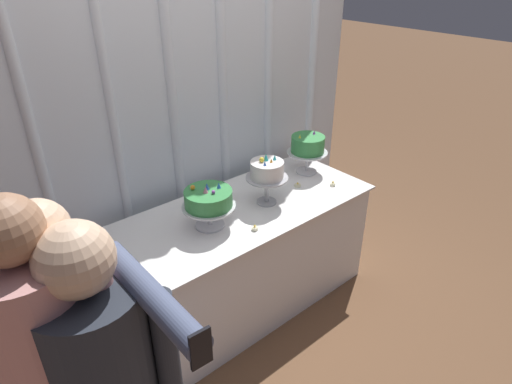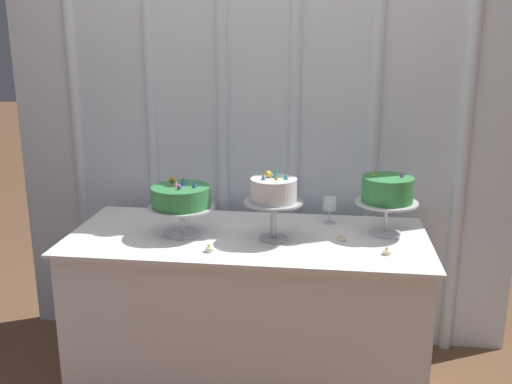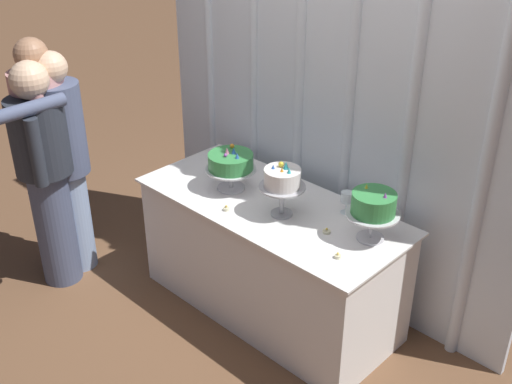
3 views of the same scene
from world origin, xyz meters
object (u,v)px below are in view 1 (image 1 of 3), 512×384
Objects in this scene: cake_display_rightmost at (308,146)px; tealight_near_left at (298,185)px; tealight_far_left at (255,228)px; cake_table at (248,255)px; guest_girl_blue_dress at (77,366)px; tealight_near_right at (333,184)px; wine_glass at (268,164)px; cake_display_center at (267,172)px; cake_display_leftmost at (208,200)px.

tealight_near_left is (-0.21, -0.12, -0.20)m from cake_display_rightmost.
tealight_far_left is 0.62m from tealight_near_left.
cake_table is at bearing 59.95° from tealight_far_left.
tealight_far_left is 1.24m from guest_girl_blue_dress.
tealight_far_left reaches higher than tealight_near_left.
guest_girl_blue_dress reaches higher than tealight_near_right.
tealight_near_right is 0.02× the size of guest_girl_blue_dress.
wine_glass is 0.71m from tealight_far_left.
cake_table is at bearing -149.04° from wine_glass.
tealight_far_left is at bearing -156.87° from cake_display_rightmost.
tealight_near_left is at bearing 4.72° from cake_display_center.
cake_display_center is at bearing -19.95° from cake_table.
tealight_near_right reaches higher than tealight_near_left.
cake_display_leftmost is 0.93× the size of cake_display_center.
tealight_far_left is (0.18, -0.21, -0.17)m from cake_display_leftmost.
cake_display_rightmost is at bearing -26.55° from wine_glass.
tealight_far_left is 1.03× the size of tealight_near_right.
cake_display_center reaches higher than tealight_near_left.
cake_display_center is at bearing -164.61° from cake_display_rightmost.
wine_glass is at bearing 41.93° from tealight_far_left.
cake_display_leftmost is 0.98m from tealight_near_right.
cake_display_center is 9.32× the size of tealight_near_right.
cake_table is at bearing 164.77° from tealight_near_right.
cake_display_rightmost reaches higher than tealight_far_left.
tealight_near_left is at bearing -2.63° from cake_table.
tealight_far_left is at bearing -50.12° from cake_display_leftmost.
cake_display_rightmost is 2.31× the size of wine_glass.
cake_table is 47.07× the size of tealight_near_right.
cake_display_rightmost is 0.31m from tealight_near_left.
cake_display_center reaches higher than cake_display_rightmost.
cake_display_leftmost reaches higher than tealight_far_left.
cake_display_leftmost is at bearing -172.42° from cake_display_rightmost.
tealight_near_right is at bearing 4.88° from tealight_far_left.
cake_display_center reaches higher than cake_display_leftmost.
guest_girl_blue_dress is (-1.71, -0.83, -0.01)m from wine_glass.
cake_display_leftmost is at bearing 171.44° from tealight_near_right.
cake_display_center is (0.44, -0.02, 0.05)m from cake_display_leftmost.
cake_display_center is 0.21× the size of guest_girl_blue_dress.
cake_display_leftmost is at bearing 29.63° from guest_girl_blue_dress.
tealight_far_left is (-0.14, -0.24, 0.41)m from cake_table.
cake_table is 5.46× the size of cake_display_rightmost.
tealight_near_right is (0.25, -0.41, -0.09)m from wine_glass.
cake_display_center is (0.13, -0.05, 0.62)m from cake_table.
guest_girl_blue_dress reaches higher than cake_display_leftmost.
cake_display_rightmost reaches higher than tealight_near_left.
cake_display_leftmost is 8.71× the size of tealight_near_right.
tealight_near_left is (0.58, 0.22, -0.00)m from tealight_far_left.
tealight_near_left is (0.32, 0.03, -0.22)m from cake_display_center.
cake_display_center is 2.50× the size of wine_glass.
guest_girl_blue_dress is (-1.96, -0.43, 0.08)m from tealight_near_right.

